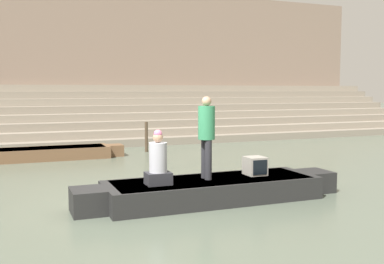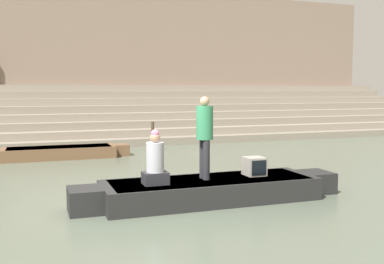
{
  "view_description": "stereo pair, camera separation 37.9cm",
  "coord_description": "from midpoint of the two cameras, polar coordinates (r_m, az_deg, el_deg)",
  "views": [
    {
      "loc": [
        -2.32,
        -9.05,
        2.36
      ],
      "look_at": [
        1.57,
        0.73,
        1.37
      ],
      "focal_mm": 42.0,
      "sensor_mm": 36.0,
      "label": 1
    },
    {
      "loc": [
        -1.96,
        -9.19,
        2.36
      ],
      "look_at": [
        1.57,
        0.73,
        1.37
      ],
      "focal_mm": 42.0,
      "sensor_mm": 36.0,
      "label": 2
    }
  ],
  "objects": [
    {
      "name": "back_wall",
      "position": [
        24.07,
        -14.67,
        8.56
      ],
      "size": [
        34.2,
        1.28,
        7.61
      ],
      "color": "#7F6B5B",
      "rests_on": "ground"
    },
    {
      "name": "ground_plane",
      "position": [
        9.66,
        -6.3,
        -8.82
      ],
      "size": [
        120.0,
        120.0,
        0.0
      ],
      "primitive_type": "plane",
      "color": "#566051"
    },
    {
      "name": "mooring_post",
      "position": [
        17.26,
        -4.39,
        -0.6
      ],
      "size": [
        0.12,
        0.12,
        1.15
      ],
      "primitive_type": "cylinder",
      "color": "#473828",
      "rests_on": "ground"
    },
    {
      "name": "rowboat_main",
      "position": [
        9.65,
        3.54,
        -7.28
      ],
      "size": [
        5.89,
        1.57,
        0.47
      ],
      "rotation": [
        0.0,
        0.0,
        0.02
      ],
      "color": "black",
      "rests_on": "ground"
    },
    {
      "name": "tv_set",
      "position": [
        10.1,
        8.99,
        -4.31
      ],
      "size": [
        0.42,
        0.45,
        0.4
      ],
      "rotation": [
        0.0,
        0.0,
        -0.14
      ],
      "color": "#9E998E",
      "rests_on": "rowboat_main"
    },
    {
      "name": "person_rowing",
      "position": [
        9.01,
        -3.5,
        -3.9
      ],
      "size": [
        0.5,
        0.39,
        1.1
      ],
      "rotation": [
        0.0,
        0.0,
        0.26
      ],
      "color": "#28282D",
      "rests_on": "rowboat_main"
    },
    {
      "name": "person_standing",
      "position": [
        9.47,
        2.76,
        0.04
      ],
      "size": [
        0.36,
        0.36,
        1.75
      ],
      "rotation": [
        0.0,
        0.0,
        0.03
      ],
      "color": "#28282D",
      "rests_on": "rowboat_main"
    },
    {
      "name": "moored_boat_shore",
      "position": [
        16.15,
        -15.81,
        -2.48
      ],
      "size": [
        4.79,
        1.18,
        0.4
      ],
      "rotation": [
        0.0,
        0.0,
        0.07
      ],
      "color": "brown",
      "rests_on": "ground"
    },
    {
      "name": "ghat_steps",
      "position": [
        21.65,
        -13.92,
        1.4
      ],
      "size": [
        36.0,
        5.22,
        2.61
      ],
      "color": "gray",
      "rests_on": "ground"
    }
  ]
}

